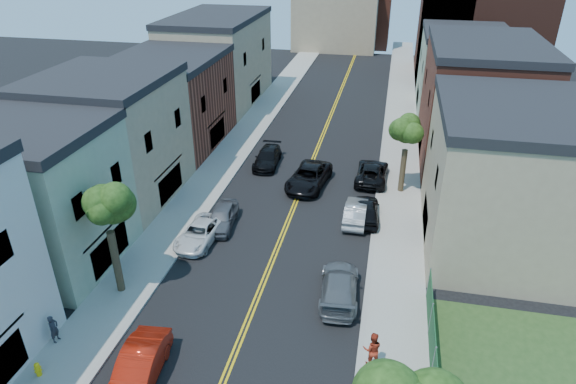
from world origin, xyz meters
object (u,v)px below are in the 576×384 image
Objects in this scene: black_suv_lane at (309,177)px; pedestrian_right at (372,349)px; grey_car_left at (222,217)px; fire_hydrant at (38,369)px; white_pickup at (200,233)px; black_car_right at (367,210)px; silver_car_right at (356,212)px; red_sedan at (139,368)px; dark_car_right_far at (372,172)px; pedestrian_left at (54,329)px; black_car_left at (267,158)px; grey_car_right at (339,286)px.

black_suv_lane is 19.22m from pedestrian_right.
fire_hydrant is (-4.12, -14.71, -0.21)m from grey_car_left.
white_pickup is 11.22m from black_suv_lane.
black_car_right is 1.02× the size of silver_car_right.
black_car_right is at bearing 55.30° from red_sedan.
dark_car_right_far is at bearing -96.12° from silver_car_right.
black_car_right is 2.86× the size of pedestrian_left.
pedestrian_right reaches higher than pedestrian_left.
pedestrian_left is 0.83× the size of pedestrian_right.
pedestrian_left reaches higher than black_car_right.
black_suv_lane is at bearing -44.91° from black_car_right.
white_pickup is (-1.48, 11.72, -0.15)m from red_sedan.
red_sedan is at bearing -92.00° from grey_car_left.
fire_hydrant is (0.54, -2.16, -0.39)m from pedestrian_left.
dark_car_right_far is at bearing -92.63° from pedestrian_right.
black_car_right is 0.83× the size of dark_car_right_far.
black_car_left is at bearing 81.96° from grey_car_left.
black_suv_lane reaches higher than white_pickup.
pedestrian_right is at bearing -30.97° from white_pickup.
silver_car_right is 0.82× the size of dark_car_right_far.
fire_hydrant is at bearing -100.10° from white_pickup.
red_sedan is 6.41× the size of fire_hydrant.
black_car_right is 5.87× the size of fire_hydrant.
grey_car_right is at bearing -66.01° from black_car_left.
red_sedan is 4.83m from fire_hydrant.
fire_hydrant is (-3.29, -12.50, -0.11)m from white_pickup.
black_suv_lane is (-4.25, 4.73, 0.09)m from silver_car_right.
black_car_left is 18.68m from grey_car_right.
pedestrian_right is at bearing -48.70° from grey_car_left.
pedestrian_left is (-4.66, -12.55, 0.19)m from grey_car_left.
black_car_left is 23.84m from pedestrian_left.
black_car_right is 0.77× the size of black_suv_lane.
black_suv_lane reaches higher than fire_hydrant.
pedestrian_right is at bearing -81.27° from pedestrian_left.
white_pickup is 11.98m from black_car_right.
silver_car_right is (8.55, -8.02, 0.01)m from black_car_left.
grey_car_right reaches higher than silver_car_right.
black_car_right is 21.35m from pedestrian_left.
pedestrian_right reaches higher than black_car_left.
black_suv_lane reaches higher than dark_car_right_far.
black_suv_lane is at bearing 67.72° from fire_hydrant.
pedestrian_left is (-5.30, -23.24, 0.22)m from black_car_left.
black_car_right is at bearing -42.14° from black_car_left.
silver_car_right is at bearing -87.77° from pedestrian_right.
dark_car_right_far is 5.43m from black_suv_lane.
white_pickup is 0.81× the size of black_suv_lane.
grey_car_right is at bearing 37.46° from red_sedan.
pedestrian_right is (1.20, -13.81, 0.33)m from black_car_right.
black_car_right is at bearing -154.29° from silver_car_right.
pedestrian_right is (6.20, -18.19, 0.28)m from black_suv_lane.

